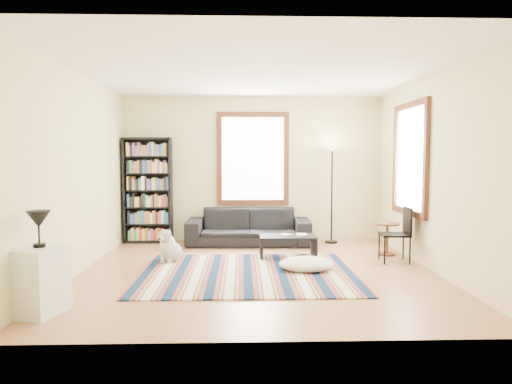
{
  "coord_description": "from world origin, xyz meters",
  "views": [
    {
      "loc": [
        -0.21,
        -6.4,
        1.62
      ],
      "look_at": [
        0.0,
        0.5,
        1.1
      ],
      "focal_mm": 32.0,
      "sensor_mm": 36.0,
      "label": 1
    }
  ],
  "objects_px": {
    "sofa": "(249,227)",
    "floor_cushion": "(307,264)",
    "folding_chair": "(394,235)",
    "bookshelf": "(148,190)",
    "side_table": "(387,239)",
    "floor_lamp": "(332,194)",
    "white_cabinet": "(41,281)",
    "coffee_table": "(288,247)",
    "dog": "(171,245)"
  },
  "relations": [
    {
      "from": "floor_lamp",
      "to": "folding_chair",
      "type": "distance_m",
      "value": 1.83
    },
    {
      "from": "bookshelf",
      "to": "coffee_table",
      "type": "bearing_deg",
      "value": -29.45
    },
    {
      "from": "white_cabinet",
      "to": "folding_chair",
      "type": "bearing_deg",
      "value": 42.22
    },
    {
      "from": "sofa",
      "to": "floor_lamp",
      "type": "xyz_separation_m",
      "value": [
        1.58,
        0.1,
        0.6
      ]
    },
    {
      "from": "floor_lamp",
      "to": "folding_chair",
      "type": "height_order",
      "value": "floor_lamp"
    },
    {
      "from": "folding_chair",
      "to": "side_table",
      "type": "bearing_deg",
      "value": 88.23
    },
    {
      "from": "sofa",
      "to": "folding_chair",
      "type": "xyz_separation_m",
      "value": [
        2.24,
        -1.53,
        0.1
      ]
    },
    {
      "from": "dog",
      "to": "floor_cushion",
      "type": "bearing_deg",
      "value": 4.87
    },
    {
      "from": "bookshelf",
      "to": "sofa",
      "type": "bearing_deg",
      "value": -8.04
    },
    {
      "from": "floor_cushion",
      "to": "white_cabinet",
      "type": "relative_size",
      "value": 1.14
    },
    {
      "from": "folding_chair",
      "to": "dog",
      "type": "distance_m",
      "value": 3.47
    },
    {
      "from": "bookshelf",
      "to": "floor_lamp",
      "type": "distance_m",
      "value": 3.5
    },
    {
      "from": "floor_cushion",
      "to": "white_cabinet",
      "type": "distance_m",
      "value": 3.47
    },
    {
      "from": "coffee_table",
      "to": "dog",
      "type": "xyz_separation_m",
      "value": [
        -1.84,
        -0.26,
        0.08
      ]
    },
    {
      "from": "coffee_table",
      "to": "white_cabinet",
      "type": "relative_size",
      "value": 1.29
    },
    {
      "from": "floor_cushion",
      "to": "folding_chair",
      "type": "bearing_deg",
      "value": 19.62
    },
    {
      "from": "white_cabinet",
      "to": "bookshelf",
      "type": "bearing_deg",
      "value": 101.47
    },
    {
      "from": "side_table",
      "to": "floor_lamp",
      "type": "bearing_deg",
      "value": 122.48
    },
    {
      "from": "dog",
      "to": "coffee_table",
      "type": "bearing_deg",
      "value": 29.92
    },
    {
      "from": "sofa",
      "to": "coffee_table",
      "type": "distance_m",
      "value": 1.32
    },
    {
      "from": "coffee_table",
      "to": "floor_lamp",
      "type": "relative_size",
      "value": 0.48
    },
    {
      "from": "sofa",
      "to": "folding_chair",
      "type": "distance_m",
      "value": 2.71
    },
    {
      "from": "floor_cushion",
      "to": "sofa",
      "type": "bearing_deg",
      "value": 111.49
    },
    {
      "from": "bookshelf",
      "to": "side_table",
      "type": "relative_size",
      "value": 3.7
    },
    {
      "from": "bookshelf",
      "to": "dog",
      "type": "bearing_deg",
      "value": -67.88
    },
    {
      "from": "sofa",
      "to": "floor_cushion",
      "type": "distance_m",
      "value": 2.2
    },
    {
      "from": "sofa",
      "to": "folding_chair",
      "type": "height_order",
      "value": "folding_chair"
    },
    {
      "from": "sofa",
      "to": "coffee_table",
      "type": "bearing_deg",
      "value": -60.2
    },
    {
      "from": "floor_cushion",
      "to": "folding_chair",
      "type": "relative_size",
      "value": 0.93
    },
    {
      "from": "floor_lamp",
      "to": "dog",
      "type": "distance_m",
      "value": 3.26
    },
    {
      "from": "bookshelf",
      "to": "white_cabinet",
      "type": "distance_m",
      "value": 4.08
    },
    {
      "from": "floor_cushion",
      "to": "folding_chair",
      "type": "distance_m",
      "value": 1.56
    },
    {
      "from": "side_table",
      "to": "dog",
      "type": "distance_m",
      "value": 3.54
    },
    {
      "from": "coffee_table",
      "to": "floor_lamp",
      "type": "height_order",
      "value": "floor_lamp"
    },
    {
      "from": "sofa",
      "to": "bookshelf",
      "type": "xyz_separation_m",
      "value": [
        -1.91,
        0.27,
        0.67
      ]
    },
    {
      "from": "sofa",
      "to": "floor_cushion",
      "type": "relative_size",
      "value": 2.86
    },
    {
      "from": "white_cabinet",
      "to": "floor_lamp",
      "type": "bearing_deg",
      "value": 61.14
    },
    {
      "from": "bookshelf",
      "to": "floor_cushion",
      "type": "bearing_deg",
      "value": -40.39
    },
    {
      "from": "folding_chair",
      "to": "white_cabinet",
      "type": "height_order",
      "value": "folding_chair"
    },
    {
      "from": "white_cabinet",
      "to": "coffee_table",
      "type": "bearing_deg",
      "value": 58.19
    },
    {
      "from": "side_table",
      "to": "white_cabinet",
      "type": "relative_size",
      "value": 0.77
    },
    {
      "from": "floor_cushion",
      "to": "side_table",
      "type": "xyz_separation_m",
      "value": [
        1.49,
        1.02,
        0.17
      ]
    },
    {
      "from": "coffee_table",
      "to": "bookshelf",
      "type": "bearing_deg",
      "value": 150.55
    },
    {
      "from": "floor_lamp",
      "to": "floor_cushion",
      "type": "bearing_deg",
      "value": -109.94
    },
    {
      "from": "coffee_table",
      "to": "folding_chair",
      "type": "relative_size",
      "value": 1.05
    },
    {
      "from": "sofa",
      "to": "side_table",
      "type": "relative_size",
      "value": 4.23
    },
    {
      "from": "floor_cushion",
      "to": "folding_chair",
      "type": "xyz_separation_m",
      "value": [
        1.44,
        0.51,
        0.33
      ]
    },
    {
      "from": "floor_cushion",
      "to": "floor_lamp",
      "type": "relative_size",
      "value": 0.43
    },
    {
      "from": "bookshelf",
      "to": "white_cabinet",
      "type": "height_order",
      "value": "bookshelf"
    },
    {
      "from": "coffee_table",
      "to": "floor_lamp",
      "type": "bearing_deg",
      "value": 52.61
    }
  ]
}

